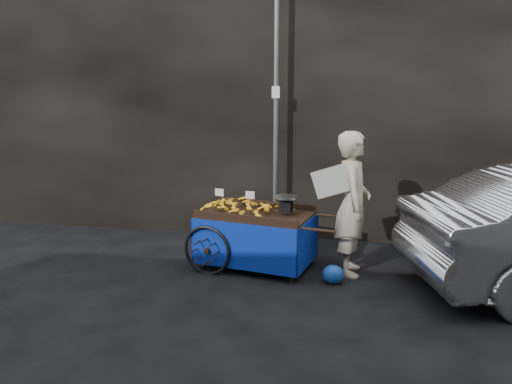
# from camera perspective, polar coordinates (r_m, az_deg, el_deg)

# --- Properties ---
(ground) EXTENTS (80.00, 80.00, 0.00)m
(ground) POSITION_cam_1_polar(r_m,az_deg,el_deg) (7.03, -1.80, -8.73)
(ground) COLOR black
(ground) RESTS_ON ground
(building_wall) EXTENTS (13.50, 2.00, 5.00)m
(building_wall) POSITION_cam_1_polar(r_m,az_deg,el_deg) (9.08, 4.10, 12.02)
(building_wall) COLOR black
(building_wall) RESTS_ON ground
(street_pole) EXTENTS (0.12, 0.10, 4.00)m
(street_pole) POSITION_cam_1_polar(r_m,az_deg,el_deg) (7.82, 2.30, 8.45)
(street_pole) COLOR slate
(street_pole) RESTS_ON ground
(banana_cart) EXTENTS (2.20, 1.32, 1.12)m
(banana_cart) POSITION_cam_1_polar(r_m,az_deg,el_deg) (6.92, -0.36, -3.05)
(banana_cart) COLOR black
(banana_cart) RESTS_ON ground
(vendor) EXTENTS (0.79, 0.71, 1.93)m
(vendor) POSITION_cam_1_polar(r_m,az_deg,el_deg) (6.73, 10.97, -1.31)
(vendor) COLOR #BAAB8A
(vendor) RESTS_ON ground
(plastic_bag) EXTENTS (0.28, 0.22, 0.25)m
(plastic_bag) POSITION_cam_1_polar(r_m,az_deg,el_deg) (6.55, 8.80, -9.28)
(plastic_bag) COLOR #174EB3
(plastic_bag) RESTS_ON ground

